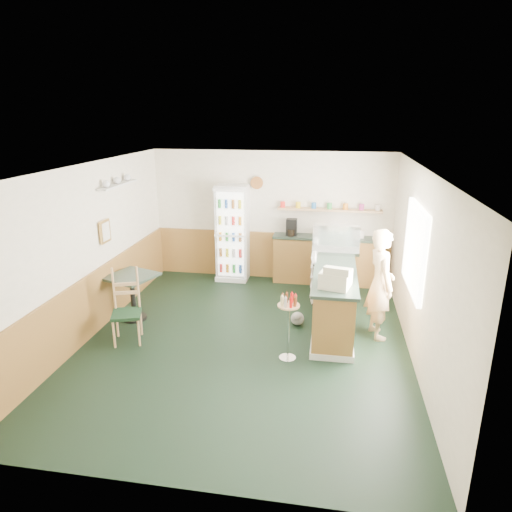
% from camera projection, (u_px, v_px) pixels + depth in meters
% --- Properties ---
extents(ground, '(6.00, 6.00, 0.00)m').
position_uv_depth(ground, '(245.00, 341.00, 7.17)').
color(ground, black).
rests_on(ground, ground).
extents(room_envelope, '(5.04, 6.02, 2.72)m').
position_uv_depth(room_envelope, '(239.00, 235.00, 7.44)').
color(room_envelope, silver).
rests_on(room_envelope, ground).
extents(service_counter, '(0.68, 3.01, 1.01)m').
position_uv_depth(service_counter, '(334.00, 294.00, 7.83)').
color(service_counter, olive).
rests_on(service_counter, ground).
extents(back_counter, '(2.24, 0.42, 1.69)m').
position_uv_depth(back_counter, '(326.00, 258.00, 9.46)').
color(back_counter, olive).
rests_on(back_counter, ground).
extents(drinks_fridge, '(0.67, 0.55, 2.02)m').
position_uv_depth(drinks_fridge, '(232.00, 233.00, 9.57)').
color(drinks_fridge, white).
rests_on(drinks_fridge, ground).
extents(display_case, '(0.84, 0.44, 0.48)m').
position_uv_depth(display_case, '(336.00, 240.00, 8.20)').
color(display_case, silver).
rests_on(display_case, service_counter).
extents(cash_register, '(0.50, 0.52, 0.24)m').
position_uv_depth(cash_register, '(336.00, 279.00, 6.62)').
color(cash_register, beige).
rests_on(cash_register, service_counter).
extents(shopkeeper, '(0.57, 0.68, 1.77)m').
position_uv_depth(shopkeeper, '(380.00, 284.00, 7.10)').
color(shopkeeper, tan).
rests_on(shopkeeper, ground).
extents(condiment_stand, '(0.32, 0.32, 0.99)m').
position_uv_depth(condiment_stand, '(288.00, 317.00, 6.47)').
color(condiment_stand, silver).
rests_on(condiment_stand, ground).
extents(newspaper_rack, '(0.09, 0.44, 0.88)m').
position_uv_depth(newspaper_rack, '(314.00, 278.00, 7.98)').
color(newspaper_rack, black).
rests_on(newspaper_rack, ground).
extents(cafe_table, '(0.94, 0.94, 0.81)m').
position_uv_depth(cafe_table, '(132.00, 288.00, 7.78)').
color(cafe_table, black).
rests_on(cafe_table, ground).
extents(cafe_chair, '(0.55, 0.55, 1.16)m').
position_uv_depth(cafe_chair, '(128.00, 303.00, 7.08)').
color(cafe_chair, black).
rests_on(cafe_chair, ground).
extents(dog_doorstop, '(0.22, 0.29, 0.27)m').
position_uv_depth(dog_doorstop, '(297.00, 318.00, 7.67)').
color(dog_doorstop, gray).
rests_on(dog_doorstop, ground).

